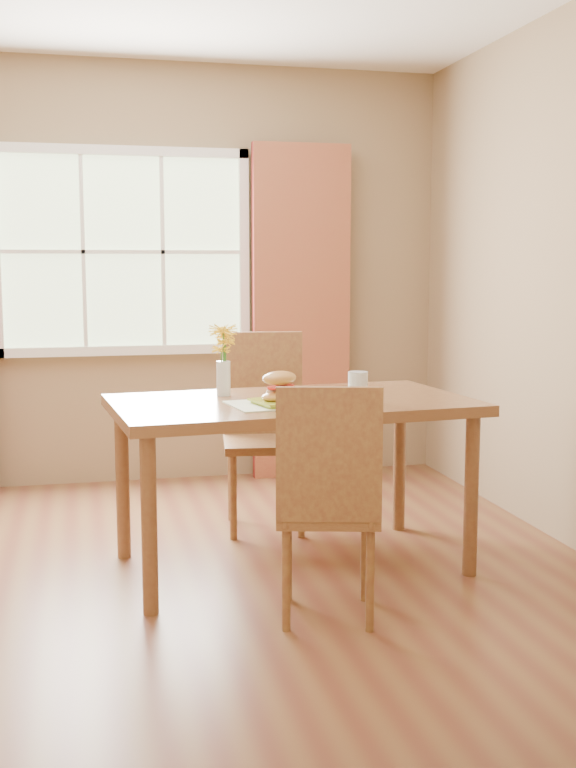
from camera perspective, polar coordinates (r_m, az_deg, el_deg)
The scene contains 11 objects.
room at distance 4.02m, azimuth -9.04°, elevation 6.48°, with size 4.24×3.84×2.74m.
window at distance 5.88m, azimuth -10.42°, elevation 8.25°, with size 1.62×0.06×1.32m.
curtain_right at distance 5.97m, azimuth 0.84°, elevation 4.52°, with size 0.65×0.08×2.20m, color maroon.
dining_table at distance 4.18m, azimuth 0.24°, elevation -2.12°, with size 1.72×1.07×0.80m.
chair_near at distance 3.55m, azimuth 2.56°, elevation -6.97°, with size 0.49×0.49×0.97m.
chair_far at distance 4.89m, azimuth -1.55°, elevation -2.34°, with size 0.49×0.49×1.05m.
placemat at distance 4.02m, azimuth -0.45°, elevation -1.28°, with size 0.45×0.33×0.01m, color silver.
plate at distance 3.99m, azimuth -0.44°, elevation -1.22°, with size 0.23×0.23×0.01m, color #A3BC2F.
croissant_sandwich at distance 3.98m, azimuth -0.55°, elevation -0.18°, with size 0.22×0.21×0.14m.
water_glass at distance 4.12m, azimuth 4.46°, elevation -0.20°, with size 0.09×0.09×0.14m.
flower_vase at distance 4.27m, azimuth -4.12°, elevation 2.10°, with size 0.14×0.14×0.34m.
Camera 1 is at (-0.29, -4.00, 1.42)m, focal length 42.00 mm.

